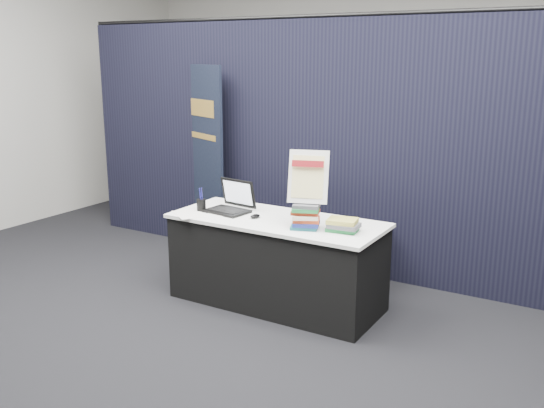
{
  "coord_description": "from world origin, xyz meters",
  "views": [
    {
      "loc": [
        2.47,
        -3.62,
        2.08
      ],
      "look_at": [
        -0.04,
        0.55,
        0.87
      ],
      "focal_mm": 40.0,
      "sensor_mm": 36.0,
      "label": 1
    }
  ],
  "objects_px": {
    "display_table": "(276,261)",
    "book_stack_tall": "(306,216)",
    "book_stack_short": "(343,225)",
    "info_sign": "(308,177)",
    "pullup_banner": "(203,169)",
    "laptop": "(230,204)",
    "stacking_chair": "(358,219)"
  },
  "relations": [
    {
      "from": "display_table",
      "to": "book_stack_tall",
      "type": "xyz_separation_m",
      "value": [
        0.34,
        -0.13,
        0.47
      ]
    },
    {
      "from": "book_stack_short",
      "to": "info_sign",
      "type": "xyz_separation_m",
      "value": [
        -0.29,
        -0.04,
        0.35
      ]
    },
    {
      "from": "book_stack_short",
      "to": "pullup_banner",
      "type": "distance_m",
      "value": 2.33
    },
    {
      "from": "book_stack_tall",
      "to": "book_stack_short",
      "type": "height_order",
      "value": "book_stack_tall"
    },
    {
      "from": "laptop",
      "to": "display_table",
      "type": "bearing_deg",
      "value": 5.84
    },
    {
      "from": "book_stack_short",
      "to": "pullup_banner",
      "type": "height_order",
      "value": "pullup_banner"
    },
    {
      "from": "book_stack_tall",
      "to": "book_stack_short",
      "type": "distance_m",
      "value": 0.3
    },
    {
      "from": "book_stack_tall",
      "to": "info_sign",
      "type": "xyz_separation_m",
      "value": [
        -0.0,
        0.03,
        0.3
      ]
    },
    {
      "from": "book_stack_tall",
      "to": "info_sign",
      "type": "distance_m",
      "value": 0.3
    },
    {
      "from": "display_table",
      "to": "pullup_banner",
      "type": "relative_size",
      "value": 0.91
    },
    {
      "from": "book_stack_short",
      "to": "info_sign",
      "type": "relative_size",
      "value": 0.61
    },
    {
      "from": "book_stack_tall",
      "to": "pullup_banner",
      "type": "bearing_deg",
      "value": 149.49
    },
    {
      "from": "pullup_banner",
      "to": "laptop",
      "type": "bearing_deg",
      "value": -19.79
    },
    {
      "from": "book_stack_tall",
      "to": "book_stack_short",
      "type": "relative_size",
      "value": 1.0
    },
    {
      "from": "laptop",
      "to": "pullup_banner",
      "type": "xyz_separation_m",
      "value": [
        -1.01,
        0.94,
        0.06
      ]
    },
    {
      "from": "display_table",
      "to": "laptop",
      "type": "relative_size",
      "value": 4.68
    },
    {
      "from": "book_stack_tall",
      "to": "pullup_banner",
      "type": "distance_m",
      "value": 2.11
    },
    {
      "from": "display_table",
      "to": "book_stack_tall",
      "type": "bearing_deg",
      "value": -20.33
    },
    {
      "from": "laptop",
      "to": "book_stack_short",
      "type": "distance_m",
      "value": 1.1
    },
    {
      "from": "display_table",
      "to": "info_sign",
      "type": "relative_size",
      "value": 4.25
    },
    {
      "from": "pullup_banner",
      "to": "stacking_chair",
      "type": "distance_m",
      "value": 1.87
    },
    {
      "from": "info_sign",
      "to": "book_stack_tall",
      "type": "bearing_deg",
      "value": -108.31
    },
    {
      "from": "display_table",
      "to": "pullup_banner",
      "type": "distance_m",
      "value": 1.83
    },
    {
      "from": "book_stack_tall",
      "to": "laptop",
      "type": "bearing_deg",
      "value": 170.81
    },
    {
      "from": "display_table",
      "to": "pullup_banner",
      "type": "bearing_deg",
      "value": 147.4
    },
    {
      "from": "display_table",
      "to": "stacking_chair",
      "type": "xyz_separation_m",
      "value": [
        0.37,
        0.87,
        0.21
      ]
    },
    {
      "from": "display_table",
      "to": "book_stack_tall",
      "type": "relative_size",
      "value": 7.04
    },
    {
      "from": "book_stack_tall",
      "to": "stacking_chair",
      "type": "xyz_separation_m",
      "value": [
        0.03,
        1.0,
        -0.26
      ]
    },
    {
      "from": "book_stack_short",
      "to": "stacking_chair",
      "type": "height_order",
      "value": "stacking_chair"
    },
    {
      "from": "display_table",
      "to": "book_stack_short",
      "type": "height_order",
      "value": "book_stack_short"
    },
    {
      "from": "pullup_banner",
      "to": "display_table",
      "type": "bearing_deg",
      "value": -9.38
    },
    {
      "from": "laptop",
      "to": "book_stack_short",
      "type": "relative_size",
      "value": 1.5
    }
  ]
}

